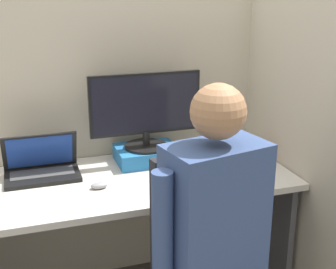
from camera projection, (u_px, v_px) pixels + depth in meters
cubicle_panel_back at (110, 133)px, 2.46m from camera, size 2.06×0.04×1.63m
cubicle_panel_right at (286, 143)px, 2.33m from camera, size 0.04×1.28×1.63m
desk at (126, 210)px, 2.23m from camera, size 1.56×0.65×0.71m
paper_box at (146, 154)px, 2.37m from camera, size 0.30×0.23×0.08m
monitor at (146, 109)px, 2.30m from camera, size 0.56×0.22×0.38m
laptop at (42, 168)px, 2.19m from camera, size 0.34×0.21×0.21m
mouse at (99, 186)px, 2.07m from camera, size 0.07×0.04×0.03m
stapler at (258, 155)px, 2.41m from camera, size 0.05×0.12×0.05m
carrot_toy at (168, 181)px, 2.10m from camera, size 0.05×0.15×0.05m
person at (218, 248)px, 1.57m from camera, size 0.47×0.51×1.28m
coffee_mug at (209, 146)px, 2.46m from camera, size 0.08×0.08×0.09m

